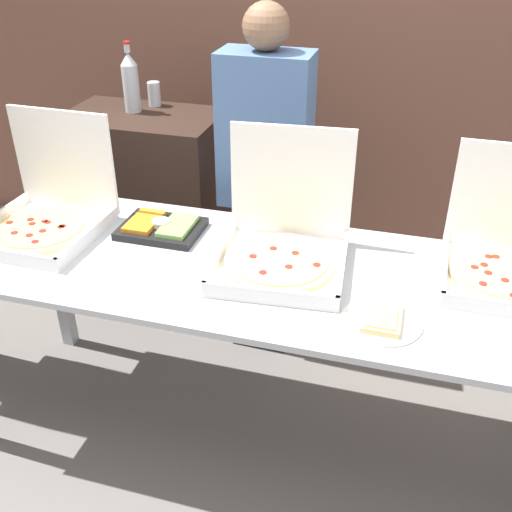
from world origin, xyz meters
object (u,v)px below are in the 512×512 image
pizza_box_near_left (508,257)px  pizza_box_near_right (46,212)px  soda_bottle (131,82)px  soda_can_silver (154,94)px  paper_plate_front_right (382,319)px  pizza_box_far_right (283,242)px  veggie_tray (161,227)px  person_guest_plaid (265,188)px

pizza_box_near_left → pizza_box_near_right: bearing=-174.7°
soda_bottle → soda_can_silver: (0.06, 0.12, -0.09)m
paper_plate_front_right → soda_can_silver: 1.86m
pizza_box_near_left → soda_can_silver: size_ratio=3.66×
pizza_box_far_right → veggie_tray: pizza_box_far_right is taller
person_guest_plaid → soda_can_silver: bearing=-29.5°
pizza_box_far_right → veggie_tray: bearing=166.4°
pizza_box_near_right → pizza_box_near_left: pizza_box_near_right is taller
veggie_tray → person_guest_plaid: (0.29, 0.51, -0.01)m
paper_plate_front_right → person_guest_plaid: person_guest_plaid is taller
paper_plate_front_right → person_guest_plaid: (-0.62, 0.87, 0.00)m
soda_can_silver → pizza_box_far_right: bearing=-46.6°
pizza_box_near_right → veggie_tray: 0.46m
pizza_box_near_left → pizza_box_far_right: size_ratio=0.88×
paper_plate_front_right → veggie_tray: bearing=158.4°
paper_plate_front_right → soda_can_silver: (-1.33, 1.27, 0.27)m
soda_can_silver → person_guest_plaid: bearing=-29.5°
pizza_box_near_left → pizza_box_far_right: 0.79m
pizza_box_far_right → paper_plate_front_right: (0.39, -0.28, -0.07)m
pizza_box_near_left → soda_bottle: soda_bottle is taller
pizza_box_near_left → paper_plate_front_right: pizza_box_near_left is taller
pizza_box_near_left → veggie_tray: size_ratio=1.42×
pizza_box_far_right → soda_can_silver: (-0.94, 0.99, 0.20)m
pizza_box_near_left → soda_can_silver: (-1.72, 0.87, 0.21)m
soda_bottle → pizza_box_far_right: bearing=-41.0°
pizza_box_near_left → soda_can_silver: 1.94m
paper_plate_front_right → person_guest_plaid: bearing=125.5°
pizza_box_near_left → person_guest_plaid: (-1.01, 0.47, -0.07)m
paper_plate_front_right → person_guest_plaid: 1.07m
pizza_box_near_left → soda_bottle: size_ratio=1.31×
pizza_box_near_left → soda_can_silver: pizza_box_near_left is taller
pizza_box_near_right → person_guest_plaid: size_ratio=0.28×
pizza_box_near_right → paper_plate_front_right: (1.36, -0.26, -0.07)m
soda_can_silver → soda_bottle: bearing=-117.5°
soda_can_silver → pizza_box_near_left: bearing=-26.9°
soda_bottle → veggie_tray: bearing=-58.7°
pizza_box_far_right → soda_can_silver: size_ratio=4.15×
paper_plate_front_right → pizza_box_near_right: bearing=169.3°
pizza_box_near_right → pizza_box_near_left: (1.75, 0.14, -0.00)m
soda_can_silver → person_guest_plaid: (0.71, -0.40, -0.27)m
pizza_box_far_right → pizza_box_near_right: bearing=176.7°
pizza_box_near_left → veggie_tray: 1.31m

